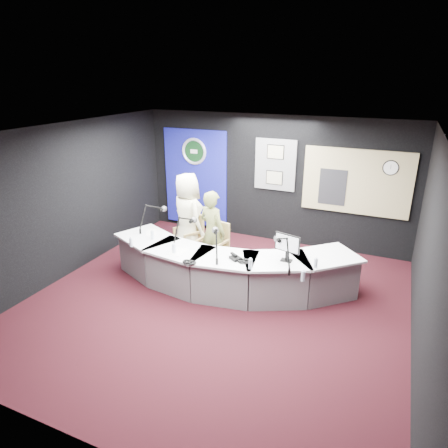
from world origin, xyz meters
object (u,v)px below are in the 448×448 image
at_px(broadcast_desk, 226,268).
at_px(armchair_right, 212,251).
at_px(armchair_left, 188,235).
at_px(person_man, 188,217).
at_px(person_woman, 212,232).

bearing_deg(broadcast_desk, armchair_right, 135.89).
distance_m(armchair_left, person_man, 0.38).
height_order(armchair_left, person_man, person_man).
bearing_deg(armchair_right, armchair_left, 168.41).
distance_m(broadcast_desk, armchair_right, 0.69).
xyz_separation_m(armchair_right, person_man, (-0.69, 0.30, 0.48)).
bearing_deg(person_man, person_woman, -171.84).
relative_size(armchair_left, armchair_right, 1.23).
bearing_deg(person_woman, person_man, -5.05).
bearing_deg(person_woman, armchair_right, -0.00).
relative_size(broadcast_desk, person_man, 2.50).
xyz_separation_m(broadcast_desk, person_man, (-1.18, 0.78, 0.53)).
height_order(broadcast_desk, person_woman, person_woman).
distance_m(person_man, person_woman, 0.76).
relative_size(armchair_left, person_woman, 0.65).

